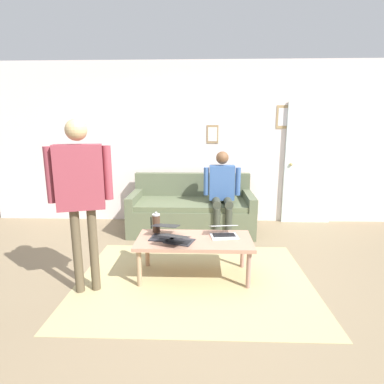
{
  "coord_description": "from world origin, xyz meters",
  "views": [
    {
      "loc": [
        -0.16,
        3.03,
        1.63
      ],
      "look_at": [
        -0.03,
        -0.82,
        0.8
      ],
      "focal_mm": 28.2,
      "sensor_mm": 36.0,
      "label": 1
    }
  ],
  "objects_px": {
    "laptop_left": "(178,239)",
    "laptop_center": "(224,232)",
    "couch": "(192,212)",
    "coffee_table": "(194,243)",
    "interior_door": "(309,164)",
    "person_seated": "(222,189)",
    "french_press": "(156,223)",
    "laptop_right": "(165,233)",
    "person_standing": "(80,185)"
  },
  "relations": [
    {
      "from": "coffee_table",
      "to": "person_seated",
      "type": "height_order",
      "value": "person_seated"
    },
    {
      "from": "interior_door",
      "to": "laptop_right",
      "type": "bearing_deg",
      "value": 42.17
    },
    {
      "from": "laptop_center",
      "to": "french_press",
      "type": "distance_m",
      "value": 0.78
    },
    {
      "from": "person_standing",
      "to": "person_seated",
      "type": "height_order",
      "value": "person_standing"
    },
    {
      "from": "couch",
      "to": "person_standing",
      "type": "relative_size",
      "value": 1.12
    },
    {
      "from": "laptop_right",
      "to": "french_press",
      "type": "distance_m",
      "value": 0.22
    },
    {
      "from": "laptop_left",
      "to": "coffee_table",
      "type": "bearing_deg",
      "value": -141.36
    },
    {
      "from": "interior_door",
      "to": "coffee_table",
      "type": "distance_m",
      "value": 2.85
    },
    {
      "from": "interior_door",
      "to": "laptop_center",
      "type": "relative_size",
      "value": 6.26
    },
    {
      "from": "laptop_left",
      "to": "person_standing",
      "type": "bearing_deg",
      "value": 12.76
    },
    {
      "from": "laptop_center",
      "to": "person_seated",
      "type": "height_order",
      "value": "person_seated"
    },
    {
      "from": "person_seated",
      "to": "french_press",
      "type": "bearing_deg",
      "value": 53.23
    },
    {
      "from": "laptop_left",
      "to": "person_seated",
      "type": "height_order",
      "value": "person_seated"
    },
    {
      "from": "laptop_left",
      "to": "laptop_center",
      "type": "distance_m",
      "value": 0.55
    },
    {
      "from": "laptop_center",
      "to": "couch",
      "type": "bearing_deg",
      "value": -74.26
    },
    {
      "from": "interior_door",
      "to": "laptop_center",
      "type": "xyz_separation_m",
      "value": [
        1.56,
        1.94,
        -0.54
      ]
    },
    {
      "from": "laptop_left",
      "to": "person_seated",
      "type": "distance_m",
      "value": 1.57
    },
    {
      "from": "person_standing",
      "to": "person_seated",
      "type": "xyz_separation_m",
      "value": [
        -1.45,
        -1.66,
        -0.36
      ]
    },
    {
      "from": "laptop_right",
      "to": "person_standing",
      "type": "relative_size",
      "value": 0.21
    },
    {
      "from": "couch",
      "to": "person_seated",
      "type": "distance_m",
      "value": 0.67
    },
    {
      "from": "laptop_center",
      "to": "person_standing",
      "type": "relative_size",
      "value": 0.19
    },
    {
      "from": "coffee_table",
      "to": "laptop_right",
      "type": "bearing_deg",
      "value": -5.79
    },
    {
      "from": "laptop_center",
      "to": "laptop_right",
      "type": "relative_size",
      "value": 0.93
    },
    {
      "from": "couch",
      "to": "coffee_table",
      "type": "bearing_deg",
      "value": 92.94
    },
    {
      "from": "french_press",
      "to": "person_seated",
      "type": "distance_m",
      "value": 1.39
    },
    {
      "from": "french_press",
      "to": "person_seated",
      "type": "bearing_deg",
      "value": -126.77
    },
    {
      "from": "coffee_table",
      "to": "laptop_center",
      "type": "xyz_separation_m",
      "value": [
        -0.33,
        -0.1,
        0.09
      ]
    },
    {
      "from": "laptop_left",
      "to": "laptop_center",
      "type": "xyz_separation_m",
      "value": [
        -0.5,
        -0.24,
        -0.0
      ]
    },
    {
      "from": "interior_door",
      "to": "person_standing",
      "type": "bearing_deg",
      "value": 38.81
    },
    {
      "from": "laptop_center",
      "to": "coffee_table",
      "type": "bearing_deg",
      "value": 17.13
    },
    {
      "from": "french_press",
      "to": "laptop_right",
      "type": "bearing_deg",
      "value": 123.53
    },
    {
      "from": "laptop_right",
      "to": "french_press",
      "type": "xyz_separation_m",
      "value": [
        0.12,
        -0.18,
        0.06
      ]
    },
    {
      "from": "coffee_table",
      "to": "interior_door",
      "type": "bearing_deg",
      "value": -132.79
    },
    {
      "from": "couch",
      "to": "laptop_center",
      "type": "distance_m",
      "value": 1.51
    },
    {
      "from": "laptop_right",
      "to": "person_standing",
      "type": "distance_m",
      "value": 1.03
    },
    {
      "from": "couch",
      "to": "laptop_center",
      "type": "bearing_deg",
      "value": 105.74
    },
    {
      "from": "laptop_right",
      "to": "person_seated",
      "type": "bearing_deg",
      "value": -118.86
    },
    {
      "from": "couch",
      "to": "laptop_left",
      "type": "distance_m",
      "value": 1.69
    },
    {
      "from": "couch",
      "to": "laptop_left",
      "type": "relative_size",
      "value": 4.68
    },
    {
      "from": "couch",
      "to": "coffee_table",
      "type": "relative_size",
      "value": 1.52
    },
    {
      "from": "person_standing",
      "to": "person_seated",
      "type": "distance_m",
      "value": 2.23
    },
    {
      "from": "laptop_right",
      "to": "french_press",
      "type": "bearing_deg",
      "value": -56.47
    },
    {
      "from": "french_press",
      "to": "person_standing",
      "type": "distance_m",
      "value": 0.99
    },
    {
      "from": "interior_door",
      "to": "person_standing",
      "type": "relative_size",
      "value": 1.2
    },
    {
      "from": "french_press",
      "to": "laptop_left",
      "type": "bearing_deg",
      "value": 128.6
    },
    {
      "from": "coffee_table",
      "to": "french_press",
      "type": "distance_m",
      "value": 0.52
    },
    {
      "from": "laptop_left",
      "to": "interior_door",
      "type": "bearing_deg",
      "value": -133.41
    },
    {
      "from": "laptop_center",
      "to": "interior_door",
      "type": "bearing_deg",
      "value": -128.83
    },
    {
      "from": "interior_door",
      "to": "laptop_center",
      "type": "bearing_deg",
      "value": 51.17
    },
    {
      "from": "laptop_left",
      "to": "laptop_right",
      "type": "height_order",
      "value": "laptop_right"
    }
  ]
}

